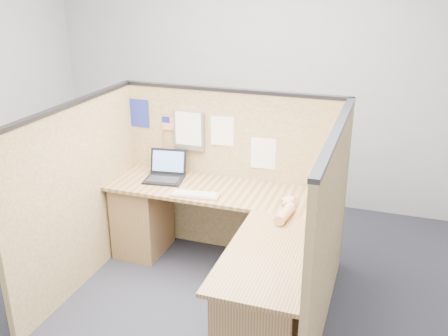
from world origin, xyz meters
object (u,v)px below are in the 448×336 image
at_px(keyboard, 195,195).
at_px(l_desk, 225,250).
at_px(laptop, 167,172).
at_px(mouse, 289,203).

bearing_deg(keyboard, l_desk, -37.44).
bearing_deg(l_desk, laptop, 146.36).
relative_size(l_desk, laptop, 5.39).
xyz_separation_m(l_desk, mouse, (0.45, 0.26, 0.36)).
bearing_deg(l_desk, keyboard, 149.28).
distance_m(l_desk, laptop, 0.94).
height_order(keyboard, mouse, mouse).
distance_m(l_desk, keyboard, 0.51).
distance_m(laptop, mouse, 1.18).
xyz_separation_m(l_desk, laptop, (-0.71, 0.47, 0.40)).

